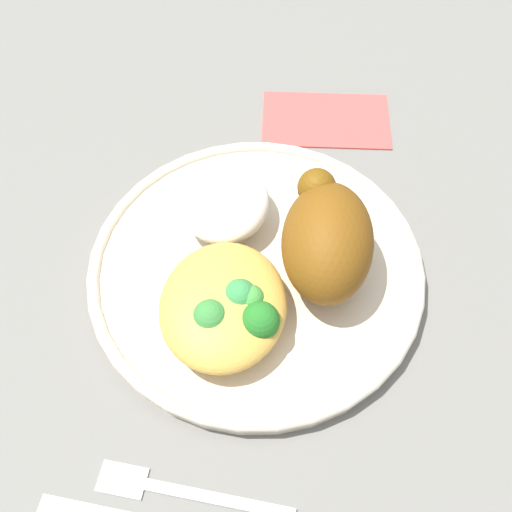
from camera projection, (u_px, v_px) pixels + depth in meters
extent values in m
plane|color=slate|center=(256.00, 275.00, 0.53)|extent=(2.00, 2.00, 0.00)
cylinder|color=beige|center=(256.00, 271.00, 0.52)|extent=(0.28, 0.28, 0.02)
torus|color=beige|center=(256.00, 266.00, 0.51)|extent=(0.29, 0.29, 0.01)
ellipsoid|color=brown|center=(327.00, 245.00, 0.47)|extent=(0.11, 0.07, 0.07)
sphere|color=brown|center=(317.00, 188.00, 0.49)|extent=(0.03, 0.03, 0.03)
ellipsoid|color=white|center=(225.00, 202.00, 0.52)|extent=(0.09, 0.08, 0.04)
ellipsoid|color=gold|center=(223.00, 305.00, 0.47)|extent=(0.12, 0.10, 0.04)
sphere|color=#398C47|center=(240.00, 296.00, 0.46)|extent=(0.03, 0.03, 0.03)
sphere|color=#44963C|center=(253.00, 299.00, 0.46)|extent=(0.02, 0.02, 0.02)
sphere|color=#398239|center=(210.00, 318.00, 0.45)|extent=(0.03, 0.03, 0.03)
sphere|color=#247123|center=(260.00, 321.00, 0.45)|extent=(0.03, 0.03, 0.03)
cube|color=silver|center=(218.00, 499.00, 0.42)|extent=(0.02, 0.11, 0.01)
cube|color=silver|center=(122.00, 479.00, 0.43)|extent=(0.03, 0.04, 0.00)
cube|color=#DB4C47|center=(326.00, 119.00, 0.63)|extent=(0.09, 0.14, 0.00)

